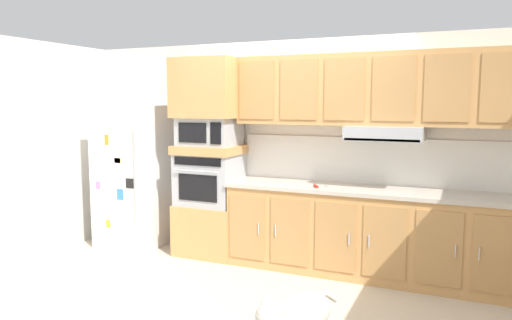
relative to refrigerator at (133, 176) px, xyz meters
name	(u,v)px	position (x,y,z in m)	size (l,w,h in m)	color
ground_plane	(261,287)	(2.04, -0.68, -0.88)	(9.60, 9.60, 0.00)	beige
back_kitchen_wall	(299,150)	(2.04, 0.43, 0.37)	(6.20, 0.12, 2.50)	silver
side_panel_left	(43,149)	(-0.76, -0.68, 0.37)	(0.12, 7.10, 2.50)	silver
refrigerator	(133,176)	(0.00, 0.00, 0.00)	(0.76, 0.73, 1.76)	white
oven_base_cabinet	(211,229)	(1.07, 0.07, -0.58)	(0.74, 0.62, 0.60)	tan
built_in_oven	(210,179)	(1.07, 0.07, 0.02)	(0.70, 0.62, 0.60)	#A8AAAF
appliance_mid_shelf	(210,149)	(1.07, 0.07, 0.37)	(0.74, 0.62, 0.10)	tan
microwave	(210,132)	(1.07, 0.07, 0.58)	(0.64, 0.54, 0.32)	#A8AAAF
appliance_upper_cabinet	(209,88)	(1.07, 0.07, 1.08)	(0.74, 0.62, 0.68)	tan
lower_cabinet_run	(365,234)	(2.90, 0.07, -0.44)	(2.92, 0.63, 0.88)	tan
countertop_slab	(366,190)	(2.90, 0.07, 0.02)	(2.96, 0.64, 0.04)	#BCB2A3
backsplash_panel	(372,161)	(2.90, 0.36, 0.29)	(2.96, 0.02, 0.50)	silver
upper_cabinet_with_hood	(372,92)	(2.91, 0.19, 1.02)	(2.92, 0.48, 0.88)	tan
screwdriver	(317,186)	(2.42, -0.08, 0.05)	(0.17, 0.16, 0.03)	red
dog	(297,318)	(2.89, -2.06, -0.45)	(0.41, 0.82, 0.63)	beige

